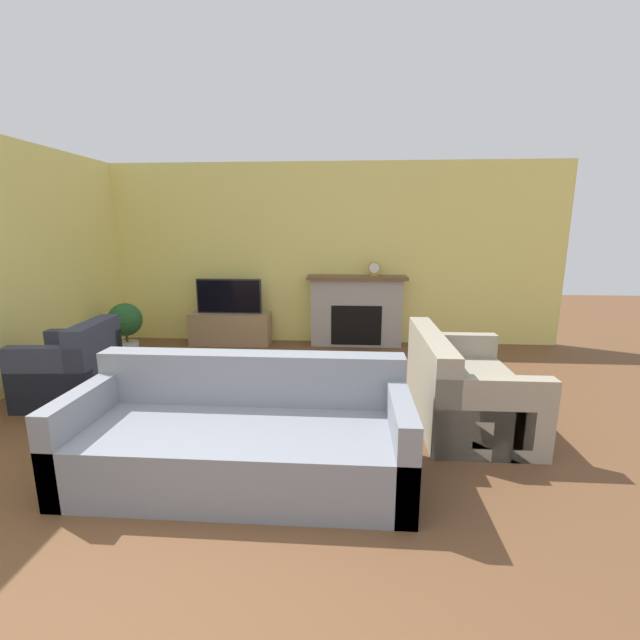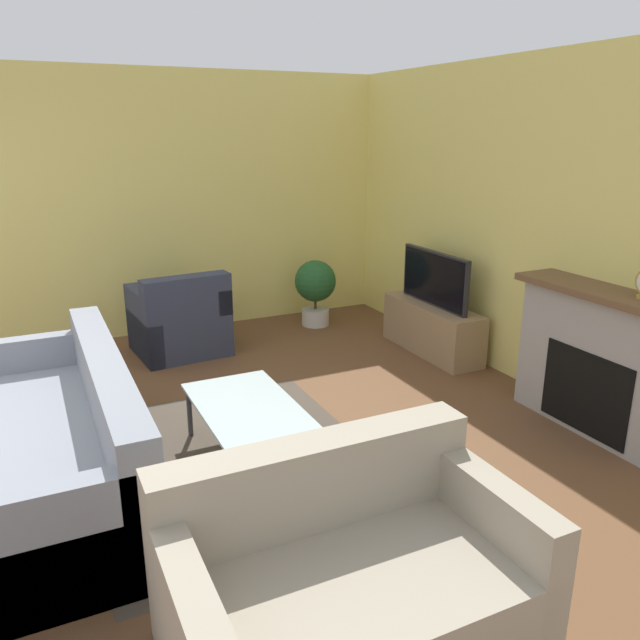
% 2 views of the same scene
% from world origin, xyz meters
% --- Properties ---
extents(ground_plane, '(20.00, 20.00, 0.00)m').
position_xyz_m(ground_plane, '(0.00, 0.00, 0.00)').
color(ground_plane, brown).
extents(wall_back, '(8.28, 0.06, 2.70)m').
position_xyz_m(wall_back, '(0.00, 4.90, 1.35)').
color(wall_back, '#EADB72').
rests_on(wall_back, ground_plane).
extents(area_rug, '(2.25, 1.82, 0.00)m').
position_xyz_m(area_rug, '(0.37, 2.17, 0.00)').
color(area_rug, '#4C4238').
rests_on(area_rug, ground_plane).
extents(fireplace, '(1.47, 0.38, 1.06)m').
position_xyz_m(fireplace, '(1.09, 4.71, 0.55)').
color(fireplace, '#9E9993').
rests_on(fireplace, ground_plane).
extents(tv_stand, '(1.21, 0.37, 0.48)m').
position_xyz_m(tv_stand, '(-0.83, 4.61, 0.24)').
color(tv_stand, '#997A56').
rests_on(tv_stand, ground_plane).
extents(tv, '(0.98, 0.06, 0.52)m').
position_xyz_m(tv, '(-0.83, 4.61, 0.74)').
color(tv, '#232328').
rests_on(tv, tv_stand).
extents(couch_sectional, '(2.34, 0.96, 0.82)m').
position_xyz_m(couch_sectional, '(0.23, 1.12, 0.28)').
color(couch_sectional, gray).
rests_on(couch_sectional, ground_plane).
extents(couch_loveseat, '(0.90, 1.49, 0.82)m').
position_xyz_m(couch_loveseat, '(2.03, 2.15, 0.29)').
color(couch_loveseat, '#9E937F').
rests_on(couch_loveseat, ground_plane).
extents(armchair_by_window, '(0.85, 0.89, 0.82)m').
position_xyz_m(armchair_by_window, '(-1.87, 2.38, 0.30)').
color(armchair_by_window, '#33384C').
rests_on(armchair_by_window, ground_plane).
extents(coffee_table, '(1.05, 0.62, 0.39)m').
position_xyz_m(coffee_table, '(0.37, 2.29, 0.36)').
color(coffee_table, '#333338').
rests_on(coffee_table, ground_plane).
extents(potted_plant, '(0.46, 0.46, 0.73)m').
position_xyz_m(potted_plant, '(-2.13, 3.95, 0.44)').
color(potted_plant, beige).
rests_on(potted_plant, ground_plane).
extents(mantel_clock, '(0.18, 0.07, 0.21)m').
position_xyz_m(mantel_clock, '(1.34, 4.71, 1.17)').
color(mantel_clock, '#B79338').
rests_on(mantel_clock, fireplace).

